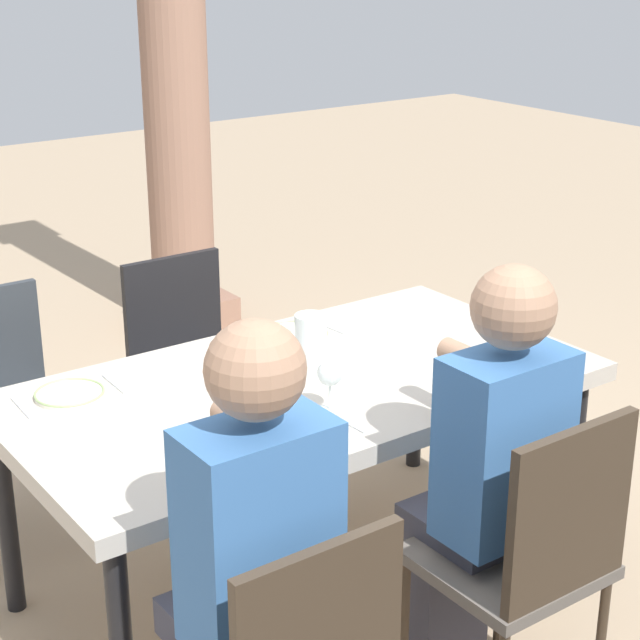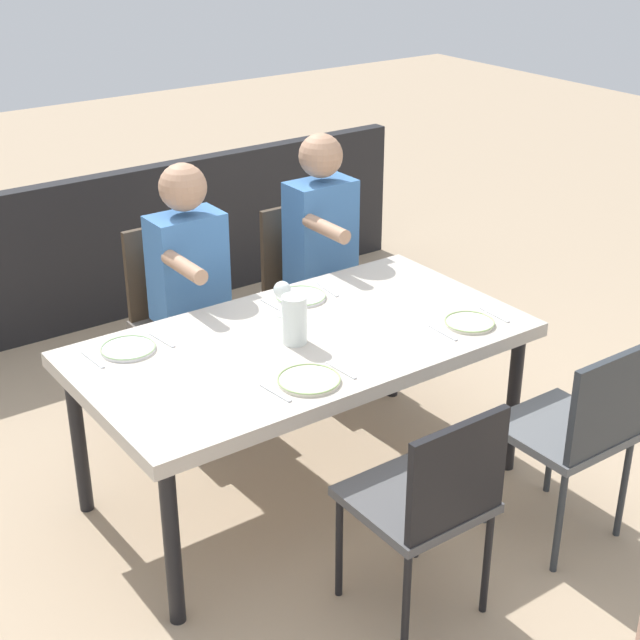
# 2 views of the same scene
# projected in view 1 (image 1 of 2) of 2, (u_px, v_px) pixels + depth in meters

# --- Properties ---
(ground_plane) EXTENTS (16.00, 16.00, 0.00)m
(ground_plane) POSITION_uv_depth(u_px,v_px,m) (302.00, 579.00, 3.61)
(ground_plane) COLOR tan
(dining_table) EXTENTS (1.85, 0.99, 0.74)m
(dining_table) POSITION_uv_depth(u_px,v_px,m) (301.00, 397.00, 3.37)
(dining_table) COLOR beige
(dining_table) RESTS_ON ground
(chair_west_north) EXTENTS (0.44, 0.44, 0.89)m
(chair_west_north) POSITION_uv_depth(u_px,v_px,m) (0.00, 395.00, 3.76)
(chair_west_north) COLOR #5B5E61
(chair_west_north) RESTS_ON ground
(chair_mid_north) EXTENTS (0.44, 0.44, 0.87)m
(chair_mid_north) POSITION_uv_depth(u_px,v_px,m) (190.00, 351.00, 4.18)
(chair_mid_north) COLOR #4F4F50
(chair_mid_north) RESTS_ON ground
(chair_mid_south) EXTENTS (0.44, 0.44, 0.96)m
(chair_mid_south) POSITION_uv_depth(u_px,v_px,m) (531.00, 552.00, 2.77)
(chair_mid_south) COLOR #6A6158
(chair_mid_south) RESTS_ON ground
(diner_woman_green) EXTENTS (0.35, 0.50, 1.33)m
(diner_woman_green) POSITION_uv_depth(u_px,v_px,m) (247.00, 562.00, 2.43)
(diner_woman_green) COLOR #3F3F4C
(diner_woman_green) RESTS_ON ground
(diner_man_white) EXTENTS (0.35, 0.50, 1.31)m
(diner_man_white) POSITION_uv_depth(u_px,v_px,m) (486.00, 472.00, 2.86)
(diner_man_white) COLOR #3F3F4C
(diner_man_white) RESTS_ON ground
(stone_column_centre) EXTENTS (0.45, 0.45, 2.94)m
(stone_column_centre) POSITION_uv_depth(u_px,v_px,m) (174.00, 58.00, 5.46)
(stone_column_centre) COLOR #936B56
(stone_column_centre) RESTS_ON ground
(plate_0) EXTENTS (0.21, 0.21, 0.02)m
(plate_0) POSITION_uv_depth(u_px,v_px,m) (69.00, 394.00, 3.23)
(plate_0) COLOR silver
(plate_0) RESTS_ON dining_table
(fork_0) EXTENTS (0.02, 0.17, 0.01)m
(fork_0) POSITION_uv_depth(u_px,v_px,m) (22.00, 408.00, 3.15)
(fork_0) COLOR silver
(fork_0) RESTS_ON dining_table
(spoon_0) EXTENTS (0.02, 0.17, 0.01)m
(spoon_0) POSITION_uv_depth(u_px,v_px,m) (115.00, 384.00, 3.32)
(spoon_0) COLOR silver
(spoon_0) RESTS_ON dining_table
(plate_1) EXTENTS (0.23, 0.23, 0.02)m
(plate_1) POSITION_uv_depth(u_px,v_px,m) (304.00, 434.00, 2.98)
(plate_1) COLOR white
(plate_1) RESTS_ON dining_table
(wine_glass_1) EXTENTS (0.08, 0.08, 0.16)m
(wine_glass_1) POSITION_uv_depth(u_px,v_px,m) (330.00, 375.00, 3.11)
(wine_glass_1) COLOR white
(wine_glass_1) RESTS_ON dining_table
(fork_1) EXTENTS (0.03, 0.17, 0.01)m
(fork_1) POSITION_uv_depth(u_px,v_px,m) (258.00, 450.00, 2.90)
(fork_1) COLOR silver
(fork_1) RESTS_ON dining_table
(spoon_1) EXTENTS (0.02, 0.17, 0.01)m
(spoon_1) POSITION_uv_depth(u_px,v_px,m) (346.00, 422.00, 3.06)
(spoon_1) COLOR silver
(spoon_1) RESTS_ON dining_table
(plate_2) EXTENTS (0.24, 0.24, 0.02)m
(plate_2) POSITION_uv_depth(u_px,v_px,m) (294.00, 334.00, 3.70)
(plate_2) COLOR silver
(plate_2) RESTS_ON dining_table
(fork_2) EXTENTS (0.03, 0.17, 0.01)m
(fork_2) POSITION_uv_depth(u_px,v_px,m) (258.00, 345.00, 3.62)
(fork_2) COLOR silver
(fork_2) RESTS_ON dining_table
(spoon_2) EXTENTS (0.03, 0.17, 0.01)m
(spoon_2) POSITION_uv_depth(u_px,v_px,m) (329.00, 327.00, 3.79)
(spoon_2) COLOR silver
(spoon_2) RESTS_ON dining_table
(plate_3) EXTENTS (0.22, 0.22, 0.02)m
(plate_3) POSITION_uv_depth(u_px,v_px,m) (514.00, 363.00, 3.46)
(plate_3) COLOR white
(plate_3) RESTS_ON dining_table
(fork_3) EXTENTS (0.04, 0.17, 0.01)m
(fork_3) POSITION_uv_depth(u_px,v_px,m) (481.00, 375.00, 3.38)
(fork_3) COLOR silver
(fork_3) RESTS_ON dining_table
(spoon_3) EXTENTS (0.03, 0.17, 0.01)m
(spoon_3) POSITION_uv_depth(u_px,v_px,m) (546.00, 354.00, 3.54)
(spoon_3) COLOR silver
(spoon_3) RESTS_ON dining_table
(water_pitcher) EXTENTS (0.10, 0.10, 0.20)m
(water_pitcher) POSITION_uv_depth(u_px,v_px,m) (311.00, 348.00, 3.36)
(water_pitcher) COLOR white
(water_pitcher) RESTS_ON dining_table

